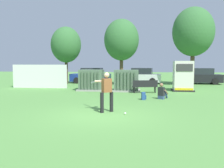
# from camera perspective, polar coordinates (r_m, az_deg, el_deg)

# --- Properties ---
(ground_plane) EXTENTS (96.00, 96.00, 0.00)m
(ground_plane) POSITION_cam_1_polar(r_m,az_deg,el_deg) (10.31, -2.61, -7.20)
(ground_plane) COLOR #5B9947
(fence_panel) EXTENTS (4.80, 0.12, 2.00)m
(fence_panel) POSITION_cam_1_polar(r_m,az_deg,el_deg) (22.23, -16.25, 1.70)
(fence_panel) COLOR white
(fence_panel) RESTS_ON ground
(transformer_west) EXTENTS (2.10, 1.70, 1.62)m
(transformer_west) POSITION_cam_1_polar(r_m,az_deg,el_deg) (19.46, -4.71, 0.83)
(transformer_west) COLOR #9E9B93
(transformer_west) RESTS_ON ground
(transformer_mid_west) EXTENTS (2.10, 1.70, 1.62)m
(transformer_mid_west) POSITION_cam_1_polar(r_m,az_deg,el_deg) (18.91, 3.34, 0.73)
(transformer_mid_west) COLOR #9E9B93
(transformer_mid_west) RESTS_ON ground
(generator_enclosure) EXTENTS (1.60, 1.40, 2.30)m
(generator_enclosure) POSITION_cam_1_polar(r_m,az_deg,el_deg) (19.74, 15.97, 1.73)
(generator_enclosure) COLOR #262626
(generator_enclosure) RESTS_ON ground
(park_bench) EXTENTS (1.84, 0.77, 0.92)m
(park_bench) POSITION_cam_1_polar(r_m,az_deg,el_deg) (17.95, 7.57, -0.34)
(park_bench) COLOR black
(park_bench) RESTS_ON ground
(batter) EXTENTS (1.21, 1.41, 1.74)m
(batter) POSITION_cam_1_polar(r_m,az_deg,el_deg) (10.85, -1.37, -1.37)
(batter) COLOR black
(batter) RESTS_ON ground
(sports_ball) EXTENTS (0.09, 0.09, 0.09)m
(sports_ball) POSITION_cam_1_polar(r_m,az_deg,el_deg) (10.47, 3.04, -6.76)
(sports_ball) COLOR white
(sports_ball) RESTS_ON ground
(seated_spectator) EXTENTS (0.68, 0.78, 0.96)m
(seated_spectator) POSITION_cam_1_polar(r_m,az_deg,el_deg) (15.16, 11.41, -1.96)
(seated_spectator) COLOR #384C75
(seated_spectator) RESTS_ON ground
(backpack) EXTENTS (0.30, 0.35, 0.44)m
(backpack) POSITION_cam_1_polar(r_m,az_deg,el_deg) (14.67, 7.25, -2.77)
(backpack) COLOR #264C8C
(backpack) RESTS_ON ground
(tree_left) EXTENTS (3.03, 3.03, 5.78)m
(tree_left) POSITION_cam_1_polar(r_m,az_deg,el_deg) (25.76, -10.51, 8.83)
(tree_left) COLOR #4C3828
(tree_left) RESTS_ON ground
(tree_center_left) EXTENTS (3.28, 3.28, 6.27)m
(tree_center_left) POSITION_cam_1_polar(r_m,az_deg,el_deg) (23.83, 2.19, 10.05)
(tree_center_left) COLOR brown
(tree_center_left) RESTS_ON ground
(tree_center_right) EXTENTS (3.83, 3.83, 7.33)m
(tree_center_right) POSITION_cam_1_polar(r_m,az_deg,el_deg) (24.80, 18.15, 11.29)
(tree_center_right) COLOR brown
(tree_center_right) RESTS_ON ground
(parked_car_leftmost) EXTENTS (4.28, 2.08, 1.62)m
(parked_car_leftmost) POSITION_cam_1_polar(r_m,az_deg,el_deg) (26.67, -4.85, 1.85)
(parked_car_leftmost) COLOR navy
(parked_car_leftmost) RESTS_ON ground
(parked_car_left_of_center) EXTENTS (4.37, 2.30, 1.62)m
(parked_car_left_of_center) POSITION_cam_1_polar(r_m,az_deg,el_deg) (26.31, 6.66, 1.79)
(parked_car_left_of_center) COLOR silver
(parked_car_left_of_center) RESTS_ON ground
(parked_car_right_of_center) EXTENTS (4.27, 2.06, 1.62)m
(parked_car_right_of_center) POSITION_cam_1_polar(r_m,az_deg,el_deg) (27.01, 19.65, 1.62)
(parked_car_right_of_center) COLOR black
(parked_car_right_of_center) RESTS_ON ground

